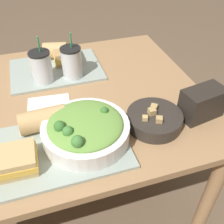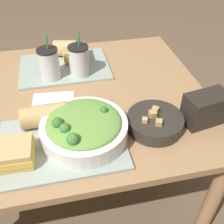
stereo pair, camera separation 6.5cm
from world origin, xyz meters
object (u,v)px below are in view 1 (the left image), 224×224
object	(u,v)px
baguette_far	(56,50)
drink_cup_red	(72,63)
drink_cup_dark	(42,68)
salad_bowl	(86,129)
baguette_near	(44,119)
soup_bowl	(154,119)
napkin_folded	(49,104)
sandwich_far	(66,56)
sandwich_near	(17,160)
chip_bag	(202,103)

from	to	relation	value
baguette_far	drink_cup_red	bearing A→B (deg)	-153.97
drink_cup_dark	drink_cup_red	bearing A→B (deg)	0.00
salad_bowl	baguette_near	distance (m)	0.16
soup_bowl	napkin_folded	size ratio (longest dim) A/B	1.14
baguette_far	drink_cup_red	xyz separation A→B (m)	(0.05, -0.20, 0.03)
salad_bowl	napkin_folded	size ratio (longest dim) A/B	1.65
baguette_far	drink_cup_dark	distance (m)	0.22
drink_cup_dark	sandwich_far	bearing A→B (deg)	48.07
drink_cup_dark	drink_cup_red	world-z (taller)	same
sandwich_far	soup_bowl	bearing A→B (deg)	-66.26
drink_cup_red	napkin_folded	size ratio (longest dim) A/B	1.17
drink_cup_red	napkin_folded	world-z (taller)	drink_cup_red
sandwich_near	drink_cup_dark	size ratio (longest dim) A/B	0.58
sandwich_near	baguette_far	xyz separation A→B (m)	(0.21, 0.66, 0.01)
salad_bowl	napkin_folded	bearing A→B (deg)	112.47
drink_cup_dark	salad_bowl	bearing A→B (deg)	-76.36
baguette_near	baguette_far	bearing A→B (deg)	-15.50
baguette_near	chip_bag	bearing A→B (deg)	-102.03
baguette_far	sandwich_near	bearing A→B (deg)	174.93
soup_bowl	sandwich_far	world-z (taller)	sandwich_far
drink_cup_dark	chip_bag	distance (m)	0.68
sandwich_far	drink_cup_dark	distance (m)	0.19
soup_bowl	baguette_near	xyz separation A→B (m)	(-0.38, 0.09, 0.02)
baguette_near	napkin_folded	distance (m)	0.16
salad_bowl	sandwich_far	distance (m)	0.55
baguette_far	napkin_folded	distance (m)	0.38
baguette_near	drink_cup_dark	world-z (taller)	drink_cup_dark
salad_bowl	soup_bowl	xyz separation A→B (m)	(0.26, 0.01, -0.03)
soup_bowl	drink_cup_red	bearing A→B (deg)	118.91
soup_bowl	sandwich_near	distance (m)	0.49
napkin_folded	drink_cup_dark	bearing A→B (deg)	89.65
baguette_near	napkin_folded	bearing A→B (deg)	-13.70
baguette_far	napkin_folded	size ratio (longest dim) A/B	0.73
sandwich_far	drink_cup_red	size ratio (longest dim) A/B	0.58
drink_cup_red	baguette_near	bearing A→B (deg)	-117.41
baguette_far	sandwich_far	bearing A→B (deg)	-131.00
sandwich_near	sandwich_far	size ratio (longest dim) A/B	1.01
napkin_folded	soup_bowl	bearing A→B (deg)	-33.59
sandwich_near	sandwich_far	xyz separation A→B (m)	(0.25, 0.61, 0.00)
soup_bowl	drink_cup_red	distance (m)	0.46
salad_bowl	sandwich_far	bearing A→B (deg)	87.10
chip_bag	napkin_folded	size ratio (longest dim) A/B	0.96
chip_bag	napkin_folded	bearing A→B (deg)	146.49
drink_cup_red	sandwich_far	bearing A→B (deg)	92.35
drink_cup_red	napkin_folded	xyz separation A→B (m)	(-0.13, -0.17, -0.08)
salad_bowl	baguette_near	size ratio (longest dim) A/B	1.78
drink_cup_red	napkin_folded	distance (m)	0.23
baguette_far	chip_bag	bearing A→B (deg)	-129.96
sandwich_near	napkin_folded	bearing A→B (deg)	69.10
salad_bowl	soup_bowl	size ratio (longest dim) A/B	1.45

